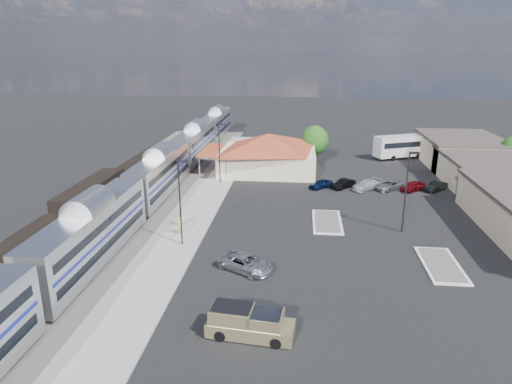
# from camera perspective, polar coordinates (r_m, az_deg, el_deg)

# --- Properties ---
(ground) EXTENTS (280.00, 280.00, 0.00)m
(ground) POSITION_cam_1_polar(r_m,az_deg,el_deg) (51.41, 4.51, -4.45)
(ground) COLOR black
(ground) RESTS_ON ground
(railbed) EXTENTS (16.00, 100.00, 0.12)m
(railbed) POSITION_cam_1_polar(r_m,az_deg,el_deg) (62.78, -14.82, -0.80)
(railbed) COLOR #4C4944
(railbed) RESTS_ON ground
(platform) EXTENTS (5.50, 92.00, 0.18)m
(platform) POSITION_cam_1_polar(r_m,az_deg,el_deg) (58.40, -7.19, -1.69)
(platform) COLOR gray
(platform) RESTS_ON ground
(passenger_train) EXTENTS (3.00, 104.00, 5.55)m
(passenger_train) POSITION_cam_1_polar(r_m,az_deg,el_deg) (62.85, -11.82, 2.12)
(passenger_train) COLOR silver
(passenger_train) RESTS_ON ground
(freight_cars) EXTENTS (2.80, 46.00, 4.00)m
(freight_cars) POSITION_cam_1_polar(r_m,az_deg,el_deg) (57.88, -19.88, -0.90)
(freight_cars) COLOR black
(freight_cars) RESTS_ON ground
(station_depot) EXTENTS (18.35, 12.24, 6.20)m
(station_depot) POSITION_cam_1_polar(r_m,az_deg,el_deg) (73.64, 1.50, 4.97)
(station_depot) COLOR beige
(station_depot) RESTS_ON ground
(buildings_east) EXTENTS (14.40, 51.40, 4.80)m
(buildings_east) POSITION_cam_1_polar(r_m,az_deg,el_deg) (69.75, 28.55, 1.34)
(buildings_east) COLOR #C6B28C
(buildings_east) RESTS_ON ground
(traffic_island_south) EXTENTS (3.30, 7.50, 0.21)m
(traffic_island_south) POSITION_cam_1_polar(r_m,az_deg,el_deg) (53.32, 8.88, -3.67)
(traffic_island_south) COLOR silver
(traffic_island_south) RESTS_ON ground
(traffic_island_north) EXTENTS (3.30, 7.50, 0.21)m
(traffic_island_north) POSITION_cam_1_polar(r_m,az_deg,el_deg) (45.99, 22.15, -8.43)
(traffic_island_north) COLOR silver
(traffic_island_north) RESTS_ON ground
(lamp_plat_s) EXTENTS (1.08, 0.25, 9.00)m
(lamp_plat_s) POSITION_cam_1_polar(r_m,az_deg,el_deg) (45.45, -9.40, -0.48)
(lamp_plat_s) COLOR black
(lamp_plat_s) RESTS_ON ground
(lamp_plat_n) EXTENTS (1.08, 0.25, 9.00)m
(lamp_plat_n) POSITION_cam_1_polar(r_m,az_deg,el_deg) (66.19, -4.53, 5.43)
(lamp_plat_n) COLOR black
(lamp_plat_n) RESTS_ON ground
(lamp_lot) EXTENTS (1.08, 0.25, 9.00)m
(lamp_lot) POSITION_cam_1_polar(r_m,az_deg,el_deg) (50.92, 18.39, 0.82)
(lamp_lot) COLOR black
(lamp_lot) RESTS_ON ground
(tree_depot) EXTENTS (4.71, 4.71, 6.63)m
(tree_depot) POSITION_cam_1_polar(r_m,az_deg,el_deg) (79.16, 7.33, 6.40)
(tree_depot) COLOR #382314
(tree_depot) RESTS_ON ground
(pickup_truck) EXTENTS (6.26, 2.84, 2.09)m
(pickup_truck) POSITION_cam_1_polar(r_m,az_deg,el_deg) (32.96, -0.67, -16.11)
(pickup_truck) COLOR tan
(pickup_truck) RESTS_ON ground
(suv) EXTENTS (5.72, 4.67, 1.45)m
(suv) POSITION_cam_1_polar(r_m,az_deg,el_deg) (41.59, -1.30, -8.89)
(suv) COLOR #ADAFB5
(suv) RESTS_ON ground
(coach_bus) EXTENTS (12.98, 7.72, 4.15)m
(coach_bus) POSITION_cam_1_polar(r_m,az_deg,el_deg) (87.49, 18.52, 5.61)
(coach_bus) COLOR white
(coach_bus) RESTS_ON ground
(person_a) EXTENTS (0.65, 0.80, 1.90)m
(person_a) POSITION_cam_1_polar(r_m,az_deg,el_deg) (49.44, -9.47, -4.16)
(person_a) COLOR #BDC73E
(person_a) RESTS_ON platform
(person_b) EXTENTS (1.00, 1.11, 1.87)m
(person_b) POSITION_cam_1_polar(r_m,az_deg,el_deg) (51.57, -9.46, -3.25)
(person_b) COLOR silver
(person_b) RESTS_ON platform
(parked_car_a) EXTENTS (3.83, 3.56, 1.27)m
(parked_car_a) POSITION_cam_1_polar(r_m,az_deg,el_deg) (65.84, 8.12, 1.01)
(parked_car_a) COLOR #0C183C
(parked_car_a) RESTS_ON ground
(parked_car_b) EXTENTS (3.77, 3.84, 1.32)m
(parked_car_b) POSITION_cam_1_polar(r_m,az_deg,el_deg) (66.34, 10.87, 1.02)
(parked_car_b) COLOR black
(parked_car_b) RESTS_ON ground
(parked_car_c) EXTENTS (4.81, 4.66, 1.38)m
(parked_car_c) POSITION_cam_1_polar(r_m,az_deg,el_deg) (66.42, 13.64, 0.88)
(parked_car_c) COLOR silver
(parked_car_c) RESTS_ON ground
(parked_car_d) EXTENTS (4.81, 4.71, 1.28)m
(parked_car_d) POSITION_cam_1_polar(r_m,az_deg,el_deg) (67.24, 16.31, 0.82)
(parked_car_d) COLOR gray
(parked_car_d) RESTS_ON ground
(parked_car_e) EXTENTS (4.20, 3.98, 1.41)m
(parked_car_e) POSITION_cam_1_polar(r_m,az_deg,el_deg) (67.61, 19.02, 0.71)
(parked_car_e) COLOR maroon
(parked_car_e) RESTS_ON ground
(parked_car_f) EXTENTS (3.87, 3.82, 1.33)m
(parked_car_f) POSITION_cam_1_polar(r_m,az_deg,el_deg) (68.71, 21.56, 0.66)
(parked_car_f) COLOR black
(parked_car_f) RESTS_ON ground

